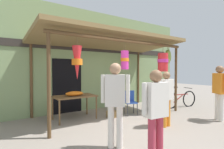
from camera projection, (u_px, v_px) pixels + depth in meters
ground_plane at (122, 123)px, 5.30m from camera, size 30.00×30.00×0.00m
shop_facade at (87, 60)px, 7.12m from camera, size 10.23×0.29×3.96m
market_stall_canopy at (112, 45)px, 6.22m from camera, size 5.30×2.60×2.79m
display_table at (75, 98)px, 5.69m from camera, size 1.32×0.78×0.77m
flower_heap_on_table at (75, 93)px, 5.66m from camera, size 0.58×0.41×0.14m
folding_chair at (130, 100)px, 6.33m from camera, size 0.52×0.52×0.84m
wicker_basket_by_table at (112, 114)px, 5.98m from camera, size 0.37×0.37×0.20m
parked_bicycle at (180, 99)px, 7.47m from camera, size 1.73×0.49×0.92m
vendor_in_orange at (156, 108)px, 3.04m from camera, size 0.59×0.26×1.60m
customer_foreground at (166, 95)px, 4.95m from camera, size 0.59×0.24×1.54m
shopper_by_bananas at (219, 88)px, 5.51m from camera, size 0.39×0.53×1.73m
passerby_at_right at (115, 98)px, 3.60m from camera, size 0.48×0.42×1.74m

